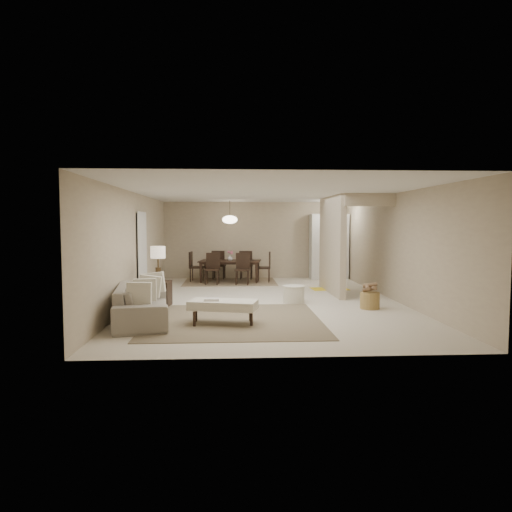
{
  "coord_description": "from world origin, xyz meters",
  "views": [
    {
      "loc": [
        -0.81,
        -10.48,
        1.8
      ],
      "look_at": [
        -0.24,
        0.0,
        1.05
      ],
      "focal_mm": 32.0,
      "sensor_mm": 36.0,
      "label": 1
    }
  ],
  "objects": [
    {
      "name": "dining_chairs",
      "position": [
        -0.85,
        3.54,
        0.46
      ],
      "size": [
        2.52,
        1.94,
        0.93
      ],
      "color": "black",
      "rests_on": "dining_rug"
    },
    {
      "name": "table_lamp",
      "position": [
        -2.4,
        -0.54,
        1.11
      ],
      "size": [
        0.32,
        0.32,
        0.76
      ],
      "color": "#46341E",
      "rests_on": "side_table"
    },
    {
      "name": "yellow_mat",
      "position": [
        1.89,
        1.84,
        0.01
      ],
      "size": [
        1.03,
        0.67,
        0.01
      ],
      "primitive_type": "cube",
      "rotation": [
        0.0,
        0.0,
        0.07
      ],
      "color": "yellow",
      "rests_on": "floor"
    },
    {
      "name": "round_pouf",
      "position": [
        0.6,
        -0.28,
        0.19
      ],
      "size": [
        0.5,
        0.5,
        0.39
      ],
      "primitive_type": "cylinder",
      "color": "beige",
      "rests_on": "floor"
    },
    {
      "name": "pantry_cabinet",
      "position": [
        2.35,
        4.15,
        1.05
      ],
      "size": [
        1.2,
        0.55,
        2.1
      ],
      "primitive_type": "cube",
      "color": "silver",
      "rests_on": "floor"
    },
    {
      "name": "partition",
      "position": [
        1.8,
        1.25,
        1.25
      ],
      "size": [
        0.15,
        2.5,
        2.5
      ],
      "primitive_type": "cube",
      "color": "tan",
      "rests_on": "floor"
    },
    {
      "name": "sofa",
      "position": [
        -2.45,
        -2.11,
        0.33
      ],
      "size": [
        2.41,
        1.25,
        0.67
      ],
      "primitive_type": "imported",
      "rotation": [
        0.0,
        0.0,
        1.73
      ],
      "color": "gray",
      "rests_on": "floor"
    },
    {
      "name": "floor",
      "position": [
        0.0,
        0.0,
        0.0
      ],
      "size": [
        9.0,
        9.0,
        0.0
      ],
      "primitive_type": "plane",
      "color": "beige",
      "rests_on": "ground"
    },
    {
      "name": "living_rug",
      "position": [
        -0.76,
        -2.11,
        0.01
      ],
      "size": [
        3.2,
        3.2,
        0.01
      ],
      "primitive_type": "cube",
      "color": "brown",
      "rests_on": "floor"
    },
    {
      "name": "vase",
      "position": [
        -0.85,
        3.54,
        0.74
      ],
      "size": [
        0.18,
        0.18,
        0.17
      ],
      "primitive_type": "imported",
      "rotation": [
        0.0,
        0.0,
        -0.12
      ],
      "color": "white",
      "rests_on": "dining_table"
    },
    {
      "name": "dining_table",
      "position": [
        -0.85,
        3.54,
        0.33
      ],
      "size": [
        1.97,
        1.25,
        0.66
      ],
      "primitive_type": "imported",
      "rotation": [
        0.0,
        0.0,
        -0.12
      ],
      "color": "black",
      "rests_on": "dining_rug"
    },
    {
      "name": "left_wall",
      "position": [
        -3.0,
        0.0,
        1.25
      ],
      "size": [
        0.0,
        9.0,
        9.0
      ],
      "primitive_type": "plane",
      "rotation": [
        1.57,
        0.0,
        1.57
      ],
      "color": "tan",
      "rests_on": "floor"
    },
    {
      "name": "doorway",
      "position": [
        -2.97,
        0.6,
        1.02
      ],
      "size": [
        0.04,
        0.9,
        2.04
      ],
      "primitive_type": "cube",
      "color": "black",
      "rests_on": "floor"
    },
    {
      "name": "ceiling",
      "position": [
        0.0,
        0.0,
        2.5
      ],
      "size": [
        9.0,
        9.0,
        0.0
      ],
      "primitive_type": "plane",
      "rotation": [
        3.14,
        0.0,
        0.0
      ],
      "color": "white",
      "rests_on": "back_wall"
    },
    {
      "name": "pendant_light",
      "position": [
        -0.85,
        3.54,
        1.92
      ],
      "size": [
        0.46,
        0.46,
        0.71
      ],
      "color": "#46341E",
      "rests_on": "ceiling"
    },
    {
      "name": "flush_light",
      "position": [
        2.3,
        3.2,
        2.46
      ],
      "size": [
        0.44,
        0.44,
        0.05
      ],
      "primitive_type": "cylinder",
      "color": "white",
      "rests_on": "ceiling"
    },
    {
      "name": "side_table",
      "position": [
        -2.4,
        -0.54,
        0.27
      ],
      "size": [
        0.54,
        0.54,
        0.55
      ],
      "primitive_type": "cube",
      "rotation": [
        0.0,
        0.0,
        -0.09
      ],
      "color": "black",
      "rests_on": "floor"
    },
    {
      "name": "ottoman_bench",
      "position": [
        -0.96,
        -2.41,
        0.34
      ],
      "size": [
        1.29,
        0.82,
        0.43
      ],
      "rotation": [
        0.0,
        0.0,
        -0.24
      ],
      "color": "beige",
      "rests_on": "living_rug"
    },
    {
      "name": "dining_rug",
      "position": [
        -0.85,
        3.54,
        0.01
      ],
      "size": [
        2.8,
        2.1,
        0.01
      ],
      "primitive_type": "cube",
      "color": "#897355",
      "rests_on": "floor"
    },
    {
      "name": "back_wall",
      "position": [
        0.0,
        4.5,
        1.25
      ],
      "size": [
        6.0,
        0.0,
        6.0
      ],
      "primitive_type": "plane",
      "rotation": [
        1.57,
        0.0,
        0.0
      ],
      "color": "tan",
      "rests_on": "floor"
    },
    {
      "name": "right_wall",
      "position": [
        3.0,
        0.0,
        1.25
      ],
      "size": [
        0.0,
        9.0,
        9.0
      ],
      "primitive_type": "plane",
      "rotation": [
        1.57,
        0.0,
        -1.57
      ],
      "color": "tan",
      "rests_on": "floor"
    },
    {
      "name": "wicker_basket",
      "position": [
        2.11,
        -1.09,
        0.17
      ],
      "size": [
        0.44,
        0.44,
        0.35
      ],
      "primitive_type": "cylinder",
      "rotation": [
        0.0,
        0.0,
        -0.1
      ],
      "color": "olive",
      "rests_on": "floor"
    }
  ]
}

